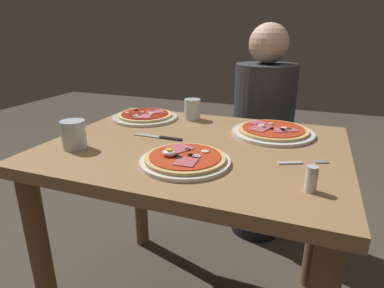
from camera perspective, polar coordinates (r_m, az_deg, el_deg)
dining_table at (r=1.20m, az=0.73°, el=-6.08°), size 1.01×0.80×0.77m
pizza_foreground at (r=0.98m, az=-1.28°, el=-2.72°), size 0.27×0.27×0.05m
pizza_across_left at (r=1.28m, az=14.01°, el=2.18°), size 0.31×0.31×0.03m
pizza_across_right at (r=1.48m, az=-8.27°, el=4.86°), size 0.29×0.29×0.03m
water_glass_near at (r=1.16m, az=-20.03°, el=1.23°), size 0.08×0.08×0.10m
water_glass_far at (r=1.44m, az=0.06°, el=5.87°), size 0.07×0.07×0.09m
fork at (r=1.03m, az=18.32°, el=-3.13°), size 0.15×0.08×0.00m
knife at (r=1.21m, az=-5.45°, el=1.19°), size 0.20×0.02×0.01m
salt_shaker at (r=0.86m, az=20.25°, el=-5.82°), size 0.03×0.03×0.07m
diner_person at (r=1.83m, az=12.12°, el=0.43°), size 0.32×0.32×1.18m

